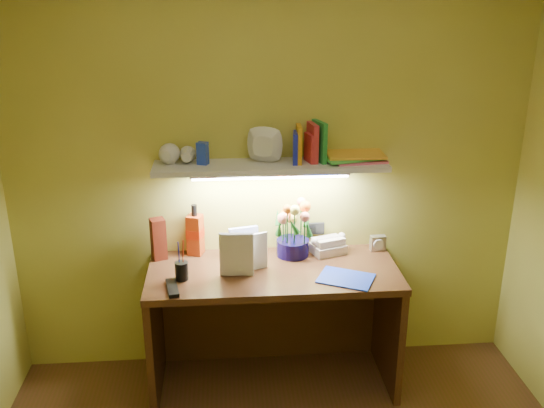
# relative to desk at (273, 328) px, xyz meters

# --- Properties ---
(desk) EXTENTS (1.40, 0.60, 0.75)m
(desk) POSITION_rel_desk_xyz_m (0.00, 0.00, 0.00)
(desk) COLOR #37190F
(desk) RESTS_ON ground
(flower_bouquet) EXTENTS (0.26, 0.26, 0.34)m
(flower_bouquet) POSITION_rel_desk_xyz_m (0.13, 0.18, 0.54)
(flower_bouquet) COLOR #0C073C
(flower_bouquet) RESTS_ON desk
(telephone) EXTENTS (0.22, 0.19, 0.11)m
(telephone) POSITION_rel_desk_xyz_m (0.34, 0.20, 0.43)
(telephone) COLOR #F5E3CD
(telephone) RESTS_ON desk
(desk_clock) EXTENTS (0.09, 0.05, 0.09)m
(desk_clock) POSITION_rel_desk_xyz_m (0.64, 0.21, 0.42)
(desk_clock) COLOR #BCBBC0
(desk_clock) RESTS_ON desk
(whisky_bottle) EXTENTS (0.10, 0.10, 0.31)m
(whisky_bottle) POSITION_rel_desk_xyz_m (-0.44, 0.25, 0.53)
(whisky_bottle) COLOR #9D2F0C
(whisky_bottle) RESTS_ON desk
(whisky_box) EXTENTS (0.10, 0.10, 0.24)m
(whisky_box) POSITION_rel_desk_xyz_m (-0.65, 0.20, 0.50)
(whisky_box) COLOR #5E1C0D
(whisky_box) RESTS_ON desk
(pen_cup) EXTENTS (0.08, 0.08, 0.17)m
(pen_cup) POSITION_rel_desk_xyz_m (-0.50, -0.08, 0.46)
(pen_cup) COLOR black
(pen_cup) RESTS_ON desk
(art_card) EXTENTS (0.18, 0.07, 0.17)m
(art_card) POSITION_rel_desk_xyz_m (-0.16, 0.20, 0.46)
(art_card) COLOR white
(art_card) RESTS_ON desk
(tv_remote) EXTENTS (0.09, 0.20, 0.02)m
(tv_remote) POSITION_rel_desk_xyz_m (-0.55, -0.19, 0.39)
(tv_remote) COLOR black
(tv_remote) RESTS_ON desk
(blue_folder) EXTENTS (0.35, 0.31, 0.01)m
(blue_folder) POSITION_rel_desk_xyz_m (0.38, -0.15, 0.38)
(blue_folder) COLOR blue
(blue_folder) RESTS_ON desk
(desk_book_a) EXTENTS (0.19, 0.05, 0.25)m
(desk_book_a) POSITION_rel_desk_xyz_m (-0.30, -0.05, 0.50)
(desk_book_a) COLOR beige
(desk_book_a) RESTS_ON desk
(desk_book_b) EXTENTS (0.16, 0.06, 0.22)m
(desk_book_b) POSITION_rel_desk_xyz_m (-0.18, -0.01, 0.48)
(desk_book_b) COLOR silver
(desk_book_b) RESTS_ON desk
(wall_shelf) EXTENTS (1.30, 0.34, 0.26)m
(wall_shelf) POSITION_rel_desk_xyz_m (0.03, 0.18, 0.96)
(wall_shelf) COLOR silver
(wall_shelf) RESTS_ON ground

